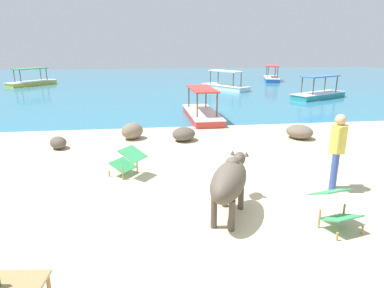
% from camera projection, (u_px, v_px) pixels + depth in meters
% --- Properties ---
extents(sand_beach, '(18.00, 14.00, 0.04)m').
position_uv_depth(sand_beach, '(207.00, 221.00, 5.87)').
color(sand_beach, '#CCB78E').
rests_on(sand_beach, ground).
extents(water_surface, '(60.00, 36.00, 0.03)m').
position_uv_depth(water_surface, '(160.00, 84.00, 26.80)').
color(water_surface, teal).
rests_on(water_surface, ground).
extents(cow, '(1.16, 1.84, 1.05)m').
position_uv_depth(cow, '(230.00, 180.00, 5.81)').
color(cow, '#4C4238').
rests_on(cow, sand_beach).
extents(low_bench_table, '(0.80, 0.52, 0.44)m').
position_uv_depth(low_bench_table, '(10.00, 288.00, 3.71)').
color(low_bench_table, '#A37A4C').
rests_on(low_bench_table, sand_beach).
extents(deck_chair_near, '(0.93, 0.88, 0.68)m').
position_uv_depth(deck_chair_near, '(128.00, 160.00, 7.76)').
color(deck_chair_near, '#A37A4C').
rests_on(deck_chair_near, sand_beach).
extents(deck_chair_far, '(0.70, 0.87, 0.68)m').
position_uv_depth(deck_chair_far, '(335.00, 206.00, 5.57)').
color(deck_chair_far, '#A37A4C').
rests_on(deck_chair_far, sand_beach).
extents(person_standing, '(0.32, 0.44, 1.62)m').
position_uv_depth(person_standing, '(337.00, 146.00, 6.88)').
color(person_standing, '#334C99').
rests_on(person_standing, sand_beach).
extents(shore_rock_large, '(1.12, 1.16, 0.45)m').
position_uv_depth(shore_rock_large, '(300.00, 132.00, 10.96)').
color(shore_rock_large, '#6B5B4C').
rests_on(shore_rock_large, sand_beach).
extents(shore_rock_medium, '(0.69, 0.76, 0.36)m').
position_uv_depth(shore_rock_medium, '(58.00, 143.00, 9.89)').
color(shore_rock_medium, brown).
rests_on(shore_rock_medium, sand_beach).
extents(shore_rock_small, '(0.97, 0.97, 0.53)m').
position_uv_depth(shore_rock_small, '(132.00, 131.00, 10.89)').
color(shore_rock_small, '#756651').
rests_on(shore_rock_small, sand_beach).
extents(shore_rock_flat, '(1.05, 1.05, 0.43)m').
position_uv_depth(shore_rock_flat, '(184.00, 134.00, 10.71)').
color(shore_rock_flat, brown).
rests_on(shore_rock_flat, sand_beach).
extents(boat_yellow, '(3.23, 3.56, 1.29)m').
position_uv_depth(boat_yellow, '(32.00, 82.00, 25.61)').
color(boat_yellow, gold).
rests_on(boat_yellow, water_surface).
extents(boat_teal, '(3.79, 2.70, 1.29)m').
position_uv_depth(boat_teal, '(319.00, 93.00, 19.41)').
color(boat_teal, teal).
rests_on(boat_teal, water_surface).
extents(boat_blue, '(2.12, 3.85, 1.29)m').
position_uv_depth(boat_blue, '(271.00, 78.00, 28.86)').
color(boat_blue, '#3866B7').
rests_on(boat_blue, water_surface).
extents(boat_white, '(3.01, 3.69, 1.29)m').
position_uv_depth(boat_white, '(225.00, 86.00, 23.17)').
color(boat_white, white).
rests_on(boat_white, water_surface).
extents(boat_red, '(1.26, 3.70, 1.29)m').
position_uv_depth(boat_red, '(202.00, 113.00, 13.92)').
color(boat_red, '#C63833').
rests_on(boat_red, water_surface).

